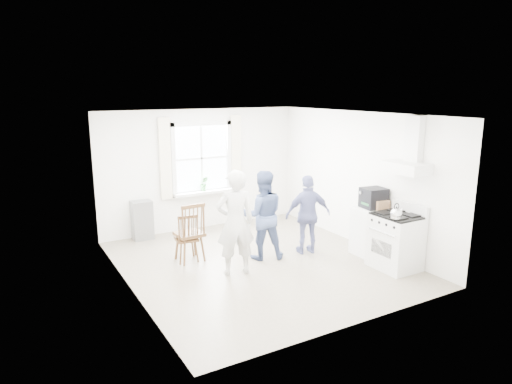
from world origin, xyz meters
The scene contains 15 objects.
room_shell centered at (0.00, 0.00, 1.30)m, with size 4.62×5.12×2.64m.
window_assembly centered at (0.00, 2.45, 1.46)m, with size 1.88×0.24×1.70m.
range_hood centered at (2.07, -1.35, 1.90)m, with size 0.45×0.76×0.94m.
shelf_unit centered at (-1.40, 2.33, 0.40)m, with size 0.40×0.30×0.80m, color gray.
gas_stove centered at (1.91, -1.35, 0.48)m, with size 0.68×0.76×1.12m.
kettle centered at (1.67, -1.54, 1.04)m, with size 0.19×0.19×0.27m.
low_cabinet centered at (1.98, -0.65, 0.45)m, with size 0.50×0.55×0.90m, color silver.
stereo_stack centered at (2.01, -0.67, 1.08)m, with size 0.45×0.41×0.37m.
cardboard_box centered at (2.05, -0.83, 0.98)m, with size 0.26×0.19×0.17m, color #8E6744.
windsor_chair_a centered at (-1.00, 0.61, 0.66)m, with size 0.49×0.48×1.09m.
windsor_chair_b centered at (-1.07, 0.65, 0.54)m, with size 0.42×0.41×0.89m.
person_left centered at (-0.57, -0.21, 0.88)m, with size 0.64×0.64×1.76m, color silver.
person_mid centered at (0.19, 0.19, 0.81)m, with size 0.78×0.78×1.61m, color #43537D.
person_right centered at (1.05, 0.00, 0.74)m, with size 0.87×0.87×1.48m, color navy.
potted_plant centered at (0.00, 2.36, 1.01)m, with size 0.18×0.18×0.32m, color #357736.
Camera 1 is at (-3.82, -6.57, 3.01)m, focal length 32.00 mm.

